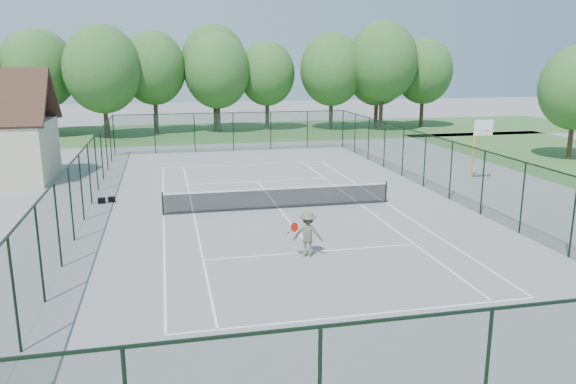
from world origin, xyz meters
name	(u,v)px	position (x,y,z in m)	size (l,w,h in m)	color
ground	(279,209)	(0.00, 0.00, 0.00)	(140.00, 140.00, 0.00)	gray
grass_far	(219,132)	(0.00, 30.00, 0.01)	(80.00, 16.00, 0.01)	#406F33
court_lines	(279,209)	(0.00, 0.00, 0.00)	(11.05, 23.85, 0.01)	white
tennis_net	(279,197)	(0.00, 0.00, 0.58)	(11.08, 0.08, 1.10)	black
fence_enclosure	(279,177)	(0.00, 0.00, 1.56)	(18.05, 36.05, 3.02)	#1C3B26
tree_line_far	(217,70)	(0.00, 30.00, 5.99)	(39.40, 6.40, 9.70)	#482F22
basketball_goal	(479,138)	(12.83, 3.91, 2.57)	(1.20, 1.43, 3.65)	yellow
tree_side	(576,88)	(23.18, 8.94, 5.11)	(5.12, 5.12, 8.10)	#482F22
sports_bag_a	(102,201)	(-8.52, 2.93, 0.14)	(0.36, 0.22, 0.29)	black
sports_bag_b	(112,199)	(-8.05, 3.10, 0.14)	(0.35, 0.21, 0.27)	black
tennis_player	(308,234)	(-0.30, -6.76, 0.85)	(2.09, 0.96, 1.70)	#5D6245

